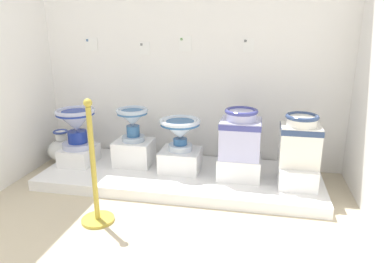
{
  "coord_description": "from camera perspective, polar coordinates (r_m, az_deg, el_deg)",
  "views": [
    {
      "loc": [
        2.33,
        -1.19,
        1.48
      ],
      "look_at": [
        1.71,
        1.92,
        0.52
      ],
      "focal_mm": 32.91,
      "sensor_mm": 36.0,
      "label": 1
    }
  ],
  "objects": [
    {
      "name": "plinth_block_broad_patterned",
      "position": [
        3.49,
        -1.89,
        -4.65
      ],
      "size": [
        0.39,
        0.34,
        0.21
      ],
      "primitive_type": "cube",
      "color": "white",
      "rests_on": "display_platform"
    },
    {
      "name": "antique_toilet_tall_cobalt",
      "position": [
        3.22,
        17.11,
        -1.21
      ],
      "size": [
        0.35,
        0.28,
        0.46
      ],
      "color": "white",
      "rests_on": "plinth_block_tall_cobalt"
    },
    {
      "name": "wall_back",
      "position": [
        3.72,
        -0.1,
        16.01
      ],
      "size": [
        3.4,
        0.06,
        2.86
      ],
      "primitive_type": "cube",
      "color": "white",
      "rests_on": "ground_plane"
    },
    {
      "name": "stanchion_post_near_left",
      "position": [
        2.83,
        -15.43,
        -8.74
      ],
      "size": [
        0.26,
        0.26,
        0.98
      ],
      "color": "gold",
      "rests_on": "ground_plane"
    },
    {
      "name": "display_platform",
      "position": [
        3.5,
        -1.81,
        -7.29
      ],
      "size": [
        2.69,
        0.97,
        0.1
      ],
      "primitive_type": "cube",
      "color": "white",
      "rests_on": "ground_plane"
    },
    {
      "name": "antique_toilet_leftmost",
      "position": [
        3.56,
        -9.62,
        2.0
      ],
      "size": [
        0.32,
        0.32,
        0.34
      ],
      "color": "#ACBFD5",
      "rests_on": "plinth_block_leftmost"
    },
    {
      "name": "plinth_block_pale_glazed",
      "position": [
        3.85,
        -17.79,
        -3.66
      ],
      "size": [
        0.31,
        0.37,
        0.17
      ],
      "primitive_type": "cube",
      "color": "white",
      "rests_on": "display_platform"
    },
    {
      "name": "info_placard_second",
      "position": [
        3.82,
        -7.66,
        13.23
      ],
      "size": [
        0.11,
        0.01,
        0.13
      ],
      "color": "white"
    },
    {
      "name": "antique_toilet_pale_glazed",
      "position": [
        3.75,
        -18.26,
        1.31
      ],
      "size": [
        0.39,
        0.39,
        0.41
      ],
      "color": "#ADB4D6",
      "rests_on": "plinth_block_pale_glazed"
    },
    {
      "name": "info_placard_first",
      "position": [
        4.05,
        -16.0,
        13.47
      ],
      "size": [
        0.14,
        0.01,
        0.14
      ],
      "color": "white"
    },
    {
      "name": "info_placard_fourth",
      "position": [
        3.62,
        9.15,
        13.67
      ],
      "size": [
        0.1,
        0.01,
        0.14
      ],
      "color": "white"
    },
    {
      "name": "plinth_block_slender_white",
      "position": [
        3.36,
        7.64,
        -5.67
      ],
      "size": [
        0.4,
        0.34,
        0.21
      ],
      "primitive_type": "cube",
      "color": "white",
      "rests_on": "display_platform"
    },
    {
      "name": "decorative_vase_companion",
      "position": [
        4.17,
        -20.26,
        -2.72
      ],
      "size": [
        0.31,
        0.31,
        0.38
      ],
      "color": "#2C3F92",
      "rests_on": "ground_plane"
    },
    {
      "name": "info_placard_third",
      "position": [
        3.7,
        -1.07,
        14.04
      ],
      "size": [
        0.13,
        0.01,
        0.15
      ],
      "color": "white"
    },
    {
      "name": "plinth_block_tall_cobalt",
      "position": [
        3.33,
        16.62,
        -6.65
      ],
      "size": [
        0.33,
        0.4,
        0.19
      ],
      "primitive_type": "cube",
      "color": "white",
      "rests_on": "display_platform"
    },
    {
      "name": "antique_toilet_slender_white",
      "position": [
        3.24,
        7.87,
        -0.23
      ],
      "size": [
        0.37,
        0.34,
        0.45
      ],
      "color": "#B4B6E2",
      "rests_on": "plinth_block_slender_white"
    },
    {
      "name": "antique_toilet_broad_patterned",
      "position": [
        3.38,
        -1.94,
        0.35
      ],
      "size": [
        0.4,
        0.4,
        0.31
      ],
      "color": "silver",
      "rests_on": "plinth_block_broad_patterned"
    },
    {
      "name": "plinth_block_leftmost",
      "position": [
        3.66,
        -9.35,
        -3.38
      ],
      "size": [
        0.37,
        0.32,
        0.26
      ],
      "primitive_type": "cube",
      "color": "white",
      "rests_on": "display_platform"
    }
  ]
}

